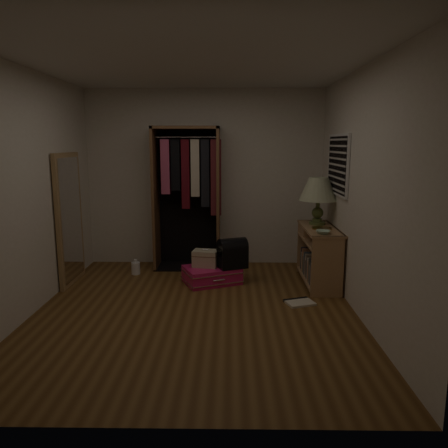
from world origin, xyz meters
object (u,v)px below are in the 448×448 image
(black_bag, at_px, (232,253))
(table_lamp, at_px, (318,190))
(floor_mirror, at_px, (70,219))
(console_bookshelf, at_px, (318,253))
(train_case, at_px, (205,258))
(pink_suitcase, at_px, (212,275))
(white_jug, at_px, (136,268))
(open_wardrobe, at_px, (189,186))

(black_bag, height_order, table_lamp, table_lamp)
(floor_mirror, bearing_deg, console_bookshelf, 0.85)
(console_bookshelf, distance_m, train_case, 1.48)
(console_bookshelf, distance_m, floor_mirror, 3.27)
(pink_suitcase, relative_size, table_lamp, 1.36)
(white_jug, bearing_deg, black_bag, -16.12)
(console_bookshelf, relative_size, open_wardrobe, 0.55)
(floor_mirror, distance_m, black_bag, 2.16)
(train_case, bearing_deg, table_lamp, 17.53)
(train_case, xyz_separation_m, black_bag, (0.36, -0.05, 0.09))
(console_bookshelf, height_order, floor_mirror, floor_mirror)
(open_wardrobe, xyz_separation_m, table_lamp, (1.76, -0.56, -0.00))
(console_bookshelf, bearing_deg, table_lamp, 88.41)
(black_bag, xyz_separation_m, table_lamp, (1.13, 0.24, 0.79))
(train_case, distance_m, black_bag, 0.37)
(floor_mirror, relative_size, pink_suitcase, 2.00)
(pink_suitcase, bearing_deg, console_bookshelf, -21.33)
(floor_mirror, xyz_separation_m, train_case, (1.76, 0.03, -0.52))
(train_case, relative_size, table_lamp, 0.57)
(black_bag, bearing_deg, open_wardrobe, 105.88)
(black_bag, bearing_deg, console_bookshelf, -18.59)
(floor_mirror, bearing_deg, black_bag, -0.66)
(pink_suitcase, height_order, black_bag, black_bag)
(console_bookshelf, height_order, black_bag, console_bookshelf)
(open_wardrobe, xyz_separation_m, pink_suitcase, (0.35, -0.77, -1.10))
(console_bookshelf, xyz_separation_m, train_case, (-1.48, -0.02, -0.07))
(open_wardrobe, relative_size, black_bag, 4.84)
(white_jug, bearing_deg, table_lamp, -3.49)
(console_bookshelf, relative_size, black_bag, 2.65)
(pink_suitcase, relative_size, black_bag, 2.01)
(pink_suitcase, bearing_deg, table_lamp, -14.53)
(black_bag, bearing_deg, floor_mirror, 157.07)
(open_wardrobe, xyz_separation_m, floor_mirror, (-1.49, -0.77, -0.36))
(open_wardrobe, bearing_deg, black_bag, -51.85)
(white_jug, bearing_deg, pink_suitcase, -18.54)
(black_bag, relative_size, table_lamp, 0.68)
(console_bookshelf, bearing_deg, pink_suitcase, -178.18)
(floor_mirror, distance_m, pink_suitcase, 1.98)
(floor_mirror, relative_size, table_lamp, 2.72)
(console_bookshelf, relative_size, white_jug, 5.32)
(open_wardrobe, xyz_separation_m, white_jug, (-0.73, -0.40, -1.12))
(console_bookshelf, xyz_separation_m, black_bag, (-1.13, -0.07, 0.03))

